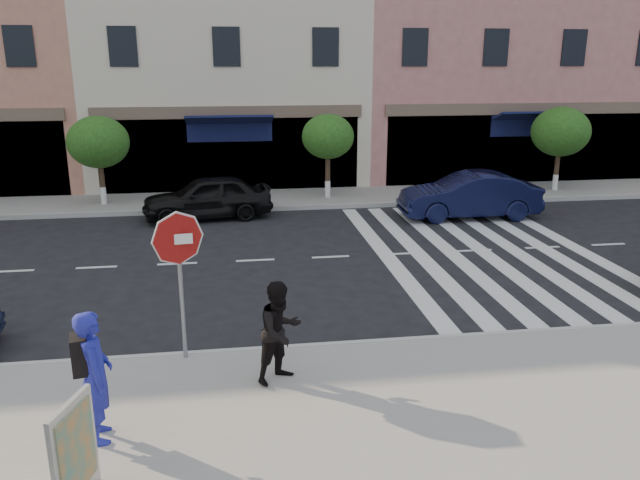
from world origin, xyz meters
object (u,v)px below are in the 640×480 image
(stop_sign, at_px, (179,253))
(car_far_right, at_px, (469,195))
(car_far_mid, at_px, (207,197))
(walker, at_px, (280,332))
(photographer, at_px, (96,376))
(poster_board, at_px, (75,455))

(stop_sign, relative_size, car_far_right, 0.57)
(stop_sign, height_order, car_far_mid, stop_sign)
(car_far_mid, height_order, car_far_right, car_far_right)
(walker, bearing_deg, photographer, 169.86)
(walker, distance_m, car_far_right, 12.48)
(poster_board, bearing_deg, stop_sign, 92.02)
(stop_sign, bearing_deg, poster_board, -111.58)
(stop_sign, relative_size, photographer, 1.41)
(car_far_mid, xyz_separation_m, car_far_right, (8.54, -1.15, 0.04))
(car_far_right, bearing_deg, walker, -33.39)
(car_far_right, bearing_deg, photographer, -38.66)
(photographer, relative_size, walker, 1.11)
(stop_sign, height_order, car_far_right, stop_sign)
(photographer, bearing_deg, walker, -76.07)
(walker, xyz_separation_m, car_far_right, (7.10, 10.26, -0.22))
(photographer, xyz_separation_m, walker, (2.53, 1.24, -0.09))
(walker, relative_size, poster_board, 1.27)
(photographer, height_order, poster_board, photographer)
(car_far_mid, bearing_deg, walker, -0.53)
(poster_board, bearing_deg, photographer, 107.50)
(stop_sign, distance_m, car_far_mid, 10.50)
(photographer, relative_size, car_far_mid, 0.44)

